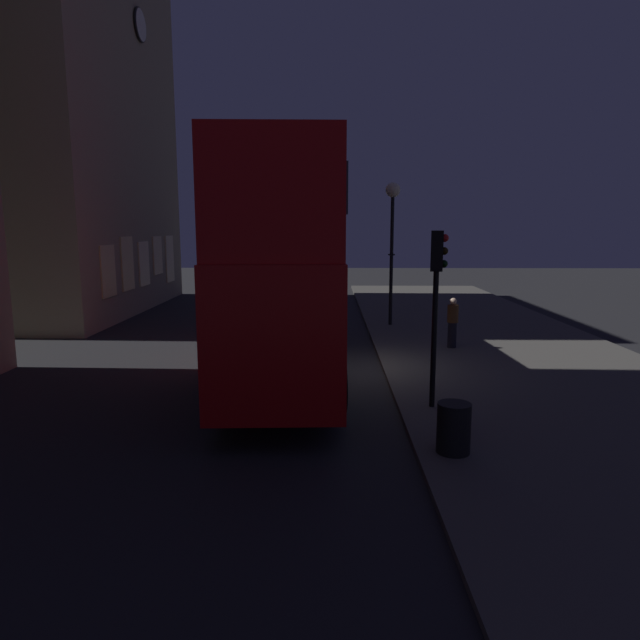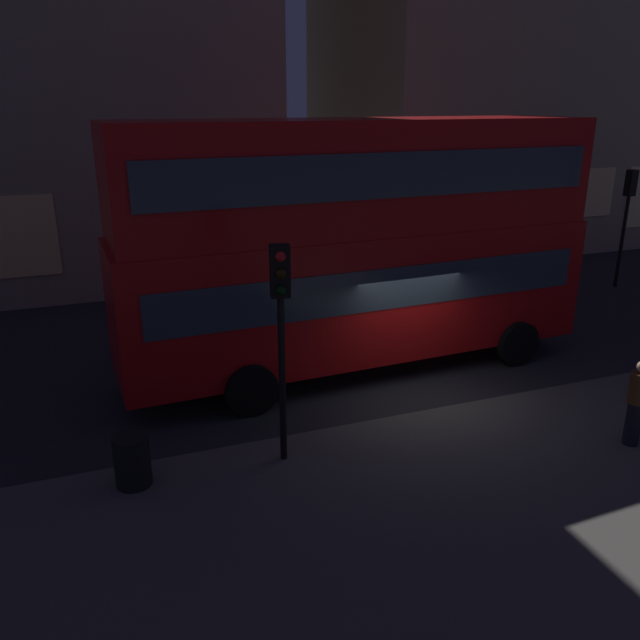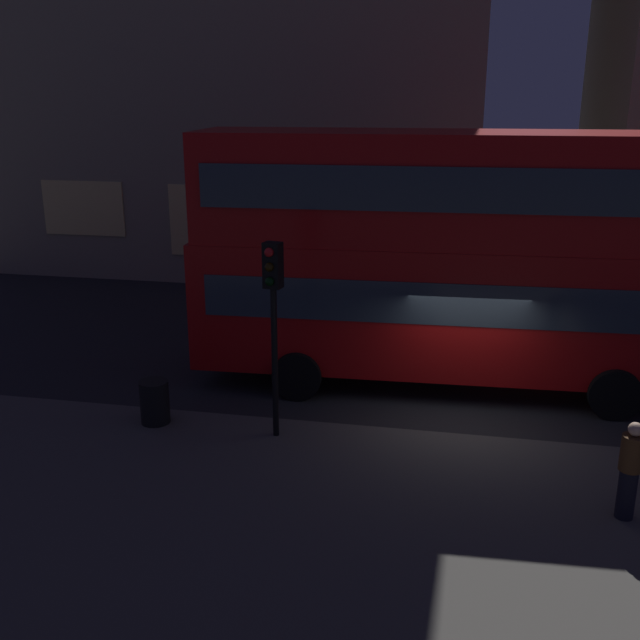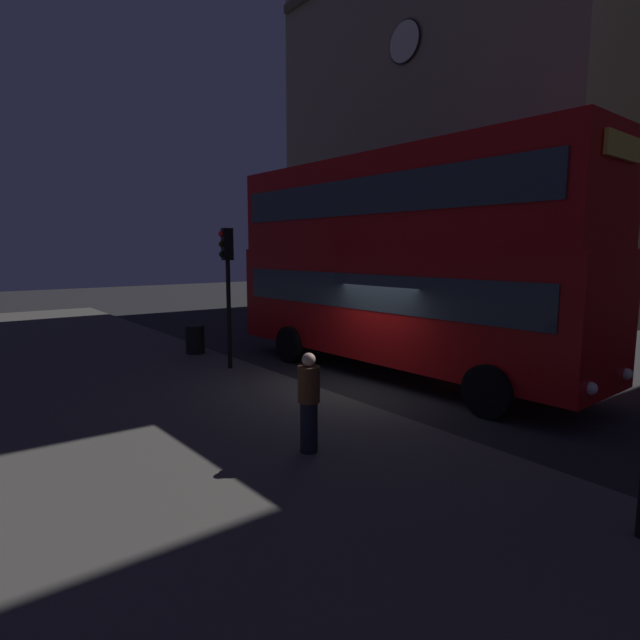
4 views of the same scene
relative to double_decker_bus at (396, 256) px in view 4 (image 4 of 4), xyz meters
name	(u,v)px [view 4 (image 4 of 4)]	position (x,y,z in m)	size (l,w,h in m)	color
ground_plane	(360,390)	(0.67, -1.84, -3.20)	(80.00, 80.00, 0.00)	#232326
sidewalk_slab	(158,432)	(0.67, -6.81, -3.14)	(44.00, 8.15, 0.12)	#4C4944
building_with_clock	(459,124)	(-8.02, 12.74, 6.68)	(17.83, 10.00, 19.76)	gray
double_decker_bus	(396,256)	(0.00, 0.00, 0.00)	(11.11, 3.22, 5.74)	#B20F0F
traffic_light_near_kerb	(227,268)	(-2.90, -3.49, -0.32)	(0.36, 0.39, 3.83)	black
pedestrian	(309,402)	(3.22, -5.24, -2.24)	(0.36, 0.36, 1.63)	black
litter_bin	(195,339)	(-5.45, -3.37, -2.64)	(0.59, 0.59, 0.89)	black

